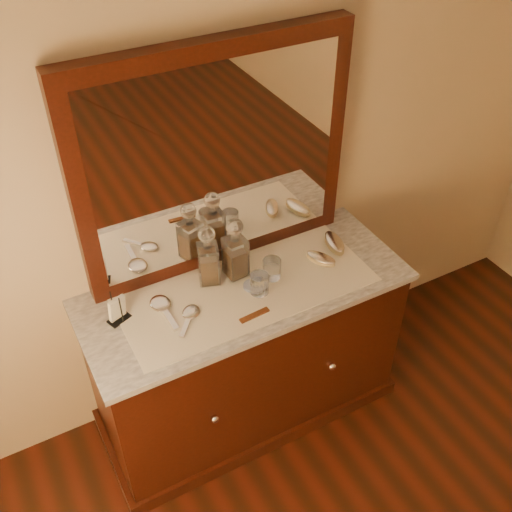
{
  "coord_description": "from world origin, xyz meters",
  "views": [
    {
      "loc": [
        -0.86,
        0.27,
        2.61
      ],
      "look_at": [
        0.0,
        1.85,
        1.1
      ],
      "focal_mm": 41.83,
      "sensor_mm": 36.0,
      "label": 1
    }
  ],
  "objects_px": {
    "hand_mirror_outer": "(162,306)",
    "comb": "(254,315)",
    "brush_far": "(334,243)",
    "napkin_rack": "(117,310)",
    "hand_mirror_inner": "(190,315)",
    "decanter_right": "(235,254)",
    "dresser_cabinet": "(246,354)",
    "pin_dish": "(252,286)",
    "brush_near": "(321,259)",
    "decanter_left": "(208,261)",
    "mirror_frame": "(216,161)"
  },
  "relations": [
    {
      "from": "brush_far",
      "to": "hand_mirror_inner",
      "type": "height_order",
      "value": "brush_far"
    },
    {
      "from": "decanter_left",
      "to": "hand_mirror_outer",
      "type": "distance_m",
      "value": 0.27
    },
    {
      "from": "dresser_cabinet",
      "to": "decanter_right",
      "type": "distance_m",
      "value": 0.57
    },
    {
      "from": "hand_mirror_inner",
      "to": "decanter_right",
      "type": "bearing_deg",
      "value": 27.08
    },
    {
      "from": "mirror_frame",
      "to": "pin_dish",
      "type": "distance_m",
      "value": 0.56
    },
    {
      "from": "mirror_frame",
      "to": "napkin_rack",
      "type": "height_order",
      "value": "mirror_frame"
    },
    {
      "from": "decanter_left",
      "to": "hand_mirror_inner",
      "type": "relative_size",
      "value": 1.69
    },
    {
      "from": "brush_near",
      "to": "hand_mirror_inner",
      "type": "distance_m",
      "value": 0.66
    },
    {
      "from": "hand_mirror_outer",
      "to": "comb",
      "type": "bearing_deg",
      "value": -35.23
    },
    {
      "from": "dresser_cabinet",
      "to": "hand_mirror_inner",
      "type": "distance_m",
      "value": 0.53
    },
    {
      "from": "dresser_cabinet",
      "to": "pin_dish",
      "type": "xyz_separation_m",
      "value": [
        0.03,
        -0.02,
        0.45
      ]
    },
    {
      "from": "mirror_frame",
      "to": "hand_mirror_outer",
      "type": "distance_m",
      "value": 0.64
    },
    {
      "from": "mirror_frame",
      "to": "napkin_rack",
      "type": "bearing_deg",
      "value": -162.36
    },
    {
      "from": "decanter_right",
      "to": "brush_far",
      "type": "height_order",
      "value": "decanter_right"
    },
    {
      "from": "pin_dish",
      "to": "brush_far",
      "type": "bearing_deg",
      "value": 7.42
    },
    {
      "from": "brush_near",
      "to": "hand_mirror_inner",
      "type": "relative_size",
      "value": 0.91
    },
    {
      "from": "mirror_frame",
      "to": "hand_mirror_inner",
      "type": "distance_m",
      "value": 0.64
    },
    {
      "from": "napkin_rack",
      "to": "decanter_left",
      "type": "height_order",
      "value": "decanter_left"
    },
    {
      "from": "brush_far",
      "to": "hand_mirror_inner",
      "type": "relative_size",
      "value": 1.02
    },
    {
      "from": "comb",
      "to": "decanter_right",
      "type": "xyz_separation_m",
      "value": [
        0.05,
        0.27,
        0.11
      ]
    },
    {
      "from": "decanter_left",
      "to": "hand_mirror_inner",
      "type": "height_order",
      "value": "decanter_left"
    },
    {
      "from": "comb",
      "to": "hand_mirror_inner",
      "type": "bearing_deg",
      "value": 147.7
    },
    {
      "from": "decanter_left",
      "to": "comb",
      "type": "bearing_deg",
      "value": -76.25
    },
    {
      "from": "pin_dish",
      "to": "comb",
      "type": "relative_size",
      "value": 0.59
    },
    {
      "from": "decanter_left",
      "to": "hand_mirror_inner",
      "type": "distance_m",
      "value": 0.25
    },
    {
      "from": "pin_dish",
      "to": "napkin_rack",
      "type": "height_order",
      "value": "napkin_rack"
    },
    {
      "from": "hand_mirror_inner",
      "to": "pin_dish",
      "type": "bearing_deg",
      "value": 6.13
    },
    {
      "from": "mirror_frame",
      "to": "hand_mirror_inner",
      "type": "relative_size",
      "value": 7.01
    },
    {
      "from": "mirror_frame",
      "to": "hand_mirror_inner",
      "type": "xyz_separation_m",
      "value": [
        -0.28,
        -0.3,
        -0.49
      ]
    },
    {
      "from": "comb",
      "to": "hand_mirror_outer",
      "type": "bearing_deg",
      "value": 140.56
    },
    {
      "from": "mirror_frame",
      "to": "hand_mirror_outer",
      "type": "relative_size",
      "value": 5.35
    },
    {
      "from": "comb",
      "to": "hand_mirror_outer",
      "type": "relative_size",
      "value": 0.6
    },
    {
      "from": "hand_mirror_outer",
      "to": "hand_mirror_inner",
      "type": "height_order",
      "value": "hand_mirror_outer"
    },
    {
      "from": "decanter_right",
      "to": "hand_mirror_inner",
      "type": "relative_size",
      "value": 1.73
    },
    {
      "from": "mirror_frame",
      "to": "brush_far",
      "type": "relative_size",
      "value": 6.89
    },
    {
      "from": "decanter_right",
      "to": "hand_mirror_outer",
      "type": "distance_m",
      "value": 0.38
    },
    {
      "from": "brush_far",
      "to": "mirror_frame",
      "type": "bearing_deg",
      "value": 157.69
    },
    {
      "from": "decanter_right",
      "to": "brush_far",
      "type": "relative_size",
      "value": 1.7
    },
    {
      "from": "pin_dish",
      "to": "brush_far",
      "type": "relative_size",
      "value": 0.46
    },
    {
      "from": "dresser_cabinet",
      "to": "decanter_left",
      "type": "distance_m",
      "value": 0.58
    },
    {
      "from": "brush_far",
      "to": "hand_mirror_outer",
      "type": "relative_size",
      "value": 0.78
    },
    {
      "from": "pin_dish",
      "to": "brush_near",
      "type": "distance_m",
      "value": 0.35
    },
    {
      "from": "comb",
      "to": "brush_far",
      "type": "relative_size",
      "value": 0.77
    },
    {
      "from": "hand_mirror_outer",
      "to": "pin_dish",
      "type": "bearing_deg",
      "value": -9.58
    },
    {
      "from": "brush_near",
      "to": "decanter_left",
      "type": "bearing_deg",
      "value": 165.17
    },
    {
      "from": "brush_far",
      "to": "napkin_rack",
      "type": "bearing_deg",
      "value": 178.34
    },
    {
      "from": "brush_near",
      "to": "hand_mirror_inner",
      "type": "xyz_separation_m",
      "value": [
        -0.66,
        -0.03,
        -0.01
      ]
    },
    {
      "from": "brush_far",
      "to": "hand_mirror_inner",
      "type": "bearing_deg",
      "value": -173.09
    },
    {
      "from": "comb",
      "to": "napkin_rack",
      "type": "relative_size",
      "value": 0.98
    },
    {
      "from": "hand_mirror_inner",
      "to": "brush_far",
      "type": "bearing_deg",
      "value": 6.91
    }
  ]
}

